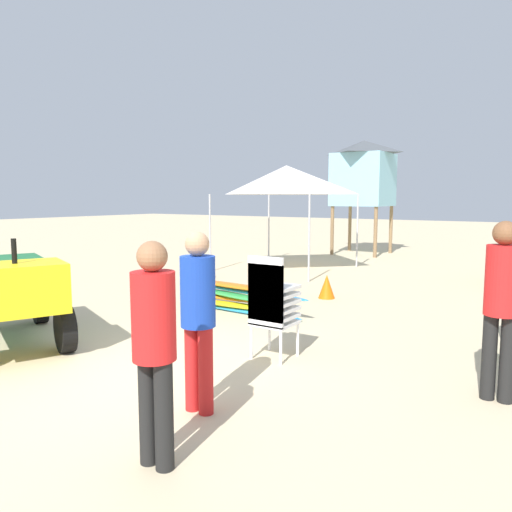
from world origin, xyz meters
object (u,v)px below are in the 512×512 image
at_px(surfboard_pile, 240,297).
at_px(traffic_cone_far, 207,268).
at_px(utility_cart, 8,287).
at_px(lifeguard_near_right, 198,310).
at_px(popup_canopy, 286,180).
at_px(stacked_plastic_chairs, 271,300).
at_px(traffic_cone_near, 327,286).
at_px(lifeguard_tower, 363,173).
at_px(lifeguard_near_center, 502,298).
at_px(lifeguard_near_left, 154,339).

height_order(surfboard_pile, traffic_cone_far, traffic_cone_far).
xyz_separation_m(utility_cart, lifeguard_near_right, (3.51, -0.24, 0.18)).
xyz_separation_m(lifeguard_near_right, popup_canopy, (-3.97, 8.47, 1.49)).
distance_m(stacked_plastic_chairs, traffic_cone_near, 3.96).
bearing_deg(lifeguard_near_right, lifeguard_tower, 105.32).
height_order(lifeguard_near_center, lifeguard_tower, lifeguard_tower).
relative_size(lifeguard_near_right, lifeguard_tower, 0.43).
xyz_separation_m(popup_canopy, traffic_cone_far, (-0.76, -2.54, -2.19)).
bearing_deg(traffic_cone_near, traffic_cone_far, 171.77).
distance_m(popup_canopy, traffic_cone_far, 3.43).
distance_m(utility_cart, stacked_plastic_chairs, 3.57).
distance_m(lifeguard_near_left, lifeguard_tower, 14.79).
bearing_deg(popup_canopy, traffic_cone_far, -106.72).
bearing_deg(traffic_cone_far, traffic_cone_near, -8.23).
xyz_separation_m(stacked_plastic_chairs, lifeguard_tower, (-3.39, 11.58, 2.08)).
height_order(utility_cart, traffic_cone_near, utility_cart).
distance_m(utility_cart, surfboard_pile, 3.66).
bearing_deg(lifeguard_tower, lifeguard_near_center, -62.69).
xyz_separation_m(lifeguard_near_center, traffic_cone_far, (-7.00, 4.13, -0.75)).
bearing_deg(lifeguard_near_center, traffic_cone_far, 149.47).
distance_m(lifeguard_near_center, lifeguard_tower, 12.98).
distance_m(surfboard_pile, lifeguard_near_left, 5.11).
distance_m(lifeguard_near_right, lifeguard_tower, 13.84).
distance_m(lifeguard_near_center, traffic_cone_far, 8.16).
bearing_deg(traffic_cone_far, stacked_plastic_chairs, -43.69).
bearing_deg(lifeguard_near_right, popup_canopy, 115.09).
relative_size(surfboard_pile, lifeguard_near_left, 1.58).
distance_m(utility_cart, lifeguard_near_center, 6.00).
distance_m(surfboard_pile, traffic_cone_near, 2.04).
relative_size(utility_cart, stacked_plastic_chairs, 2.18).
xyz_separation_m(utility_cart, popup_canopy, (-0.45, 8.24, 1.67)).
distance_m(lifeguard_near_left, traffic_cone_near, 6.58).
distance_m(lifeguard_near_left, lifeguard_near_center, 3.32).
bearing_deg(utility_cart, lifeguard_near_right, -3.85).
bearing_deg(lifeguard_near_right, surfboard_pile, 120.02).
relative_size(lifeguard_near_left, popup_canopy, 0.56).
bearing_deg(lifeguard_tower, traffic_cone_near, -73.24).
xyz_separation_m(stacked_plastic_chairs, traffic_cone_near, (-1.04, 3.79, -0.51)).
xyz_separation_m(utility_cart, surfboard_pile, (1.46, 3.32, -0.54)).
relative_size(stacked_plastic_chairs, popup_canopy, 0.43).
xyz_separation_m(surfboard_pile, traffic_cone_far, (-2.67, 2.38, 0.02)).
bearing_deg(popup_canopy, lifeguard_near_center, -46.89).
relative_size(surfboard_pile, popup_canopy, 0.88).
bearing_deg(traffic_cone_near, lifeguard_near_left, -75.65).
height_order(surfboard_pile, lifeguard_near_center, lifeguard_near_center).
bearing_deg(traffic_cone_far, lifeguard_near_left, -53.43).
xyz_separation_m(lifeguard_near_center, traffic_cone_near, (-3.55, 3.63, -0.79)).
bearing_deg(traffic_cone_far, popup_canopy, 73.28).
bearing_deg(lifeguard_near_center, surfboard_pile, 158.01).
bearing_deg(lifeguard_near_left, utility_cart, 163.57).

